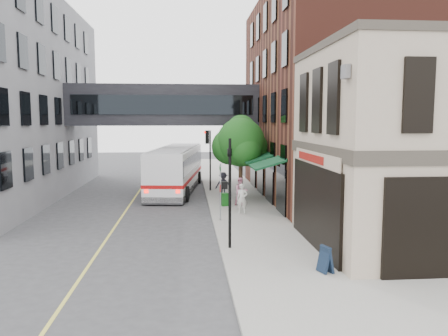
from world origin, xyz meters
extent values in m
plane|color=#38383A|center=(0.00, 0.00, 0.00)|extent=(120.00, 120.00, 0.00)
cube|color=gray|center=(2.00, 14.00, 0.07)|extent=(4.00, 60.00, 0.15)
cube|color=tan|center=(9.00, 2.00, 4.08)|extent=(10.00, 8.00, 8.15)
cube|color=#38332B|center=(9.00, 2.00, 4.15)|extent=(10.12, 8.12, 0.50)
cube|color=#38332B|center=(9.00, 2.00, 8.30)|extent=(10.12, 8.12, 0.30)
cube|color=black|center=(3.94, 2.00, 1.85)|extent=(0.14, 6.40, 3.40)
cube|color=black|center=(3.90, 2.00, 1.85)|extent=(0.04, 5.90, 3.00)
cube|color=maroon|center=(3.88, 2.60, 3.80)|extent=(0.03, 3.60, 0.32)
cube|color=#512219|center=(10.00, 15.00, 7.00)|extent=(12.00, 18.00, 14.00)
cube|color=#0C361A|center=(3.14, 13.75, 3.00)|extent=(1.80, 13.00, 0.40)
cube|color=black|center=(-3.00, 18.00, 6.50)|extent=(14.00, 3.00, 3.00)
cube|color=black|center=(-3.00, 16.45, 6.50)|extent=(13.00, 0.08, 1.40)
cube|color=black|center=(-3.00, 19.55, 6.50)|extent=(13.00, 0.08, 1.40)
cylinder|color=black|center=(0.40, 2.00, 2.40)|extent=(0.12, 0.12, 4.50)
cube|color=black|center=(0.18, 2.00, 2.75)|extent=(0.25, 0.22, 0.30)
imported|color=black|center=(0.40, 2.00, 4.25)|extent=(0.20, 0.16, 1.00)
cylinder|color=black|center=(0.40, 17.00, 2.40)|extent=(0.12, 0.12, 4.50)
cube|color=black|center=(0.18, 17.00, 2.75)|extent=(0.25, 0.22, 0.30)
cube|color=black|center=(0.18, 17.00, 4.15)|extent=(0.28, 0.28, 1.00)
sphere|color=#FF0C05|center=(0.02, 17.00, 4.50)|extent=(0.18, 0.18, 0.18)
cylinder|color=gray|center=(0.40, 7.00, 1.65)|extent=(0.08, 0.08, 3.00)
cube|color=white|center=(0.38, 7.00, 2.35)|extent=(0.03, 0.75, 0.22)
cube|color=#0C591E|center=(0.38, 7.00, 2.90)|extent=(0.03, 0.70, 0.18)
cube|color=#B20C0C|center=(0.38, 7.00, 1.85)|extent=(0.03, 0.30, 0.40)
cylinder|color=#382619|center=(2.20, 13.00, 1.55)|extent=(0.28, 0.28, 2.80)
sphere|color=#124715|center=(2.20, 13.00, 3.95)|extent=(3.20, 3.20, 3.20)
sphere|color=#124715|center=(3.00, 13.50, 3.55)|extent=(2.20, 2.20, 2.20)
sphere|color=#124715|center=(1.50, 13.30, 3.65)|extent=(2.40, 2.40, 2.40)
sphere|color=#124715|center=(2.30, 13.60, 4.75)|extent=(2.00, 2.00, 2.00)
cube|color=#D8CC4C|center=(-5.00, 10.00, 0.01)|extent=(0.12, 40.00, 0.01)
cube|color=white|center=(-2.15, 17.80, 1.74)|extent=(4.13, 12.36, 3.06)
cube|color=black|center=(-2.15, 17.80, 2.27)|extent=(4.17, 12.16, 1.11)
cube|color=#B20C0C|center=(-2.15, 17.80, 1.21)|extent=(4.20, 12.39, 0.23)
cylinder|color=black|center=(-4.01, 13.57, 0.53)|extent=(0.45, 1.09, 1.05)
cylinder|color=black|center=(-1.39, 13.24, 0.53)|extent=(0.45, 1.09, 1.05)
cylinder|color=black|center=(-2.96, 21.95, 0.53)|extent=(0.45, 1.09, 1.05)
cylinder|color=black|center=(-0.34, 21.62, 0.53)|extent=(0.45, 1.09, 1.05)
imported|color=silver|center=(1.75, 8.64, 0.99)|extent=(0.66, 0.48, 1.68)
imported|color=pink|center=(1.98, 11.00, 1.01)|extent=(0.92, 0.76, 1.72)
imported|color=#22212A|center=(1.15, 14.19, 0.99)|extent=(1.10, 0.65, 1.69)
cube|color=#135617|center=(0.95, 10.86, 0.55)|extent=(0.48, 0.45, 0.80)
cube|color=#111E33|center=(3.39, -1.22, 0.61)|extent=(0.49, 0.60, 0.93)
camera|label=1|loc=(-1.32, -15.44, 5.35)|focal=35.00mm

